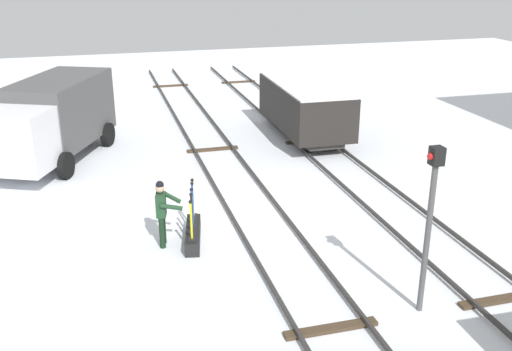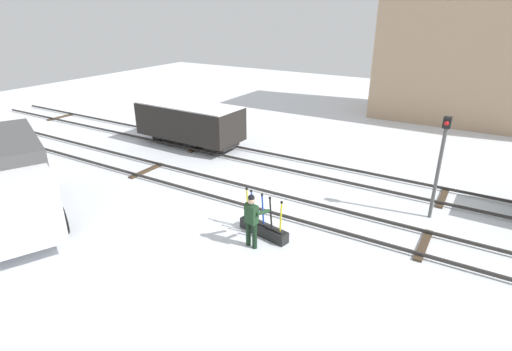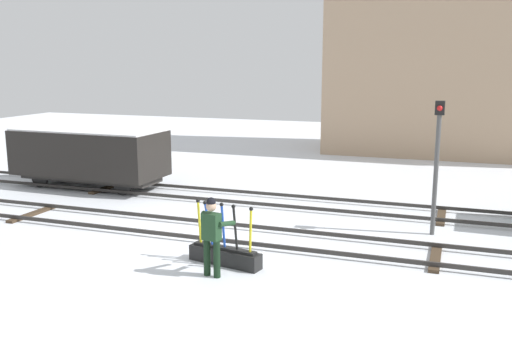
{
  "view_description": "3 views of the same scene",
  "coord_description": "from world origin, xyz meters",
  "px_view_note": "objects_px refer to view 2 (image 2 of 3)",
  "views": [
    {
      "loc": [
        14.91,
        -4.04,
        7.01
      ],
      "look_at": [
        0.08,
        0.06,
        1.16
      ],
      "focal_mm": 41.26,
      "sensor_mm": 36.0,
      "label": 1
    },
    {
      "loc": [
        6.94,
        -11.74,
        6.82
      ],
      "look_at": [
        -0.3,
        0.23,
        0.93
      ],
      "focal_mm": 28.33,
      "sensor_mm": 36.0,
      "label": 2
    },
    {
      "loc": [
        6.17,
        -13.39,
        4.55
      ],
      "look_at": [
        0.59,
        2.18,
        1.26
      ],
      "focal_mm": 39.75,
      "sensor_mm": 36.0,
      "label": 3
    }
  ],
  "objects_px": {
    "rail_worker": "(252,218)",
    "signal_post": "(440,158)",
    "delivery_truck": "(9,180)",
    "switch_lever_frame": "(264,228)",
    "freight_car_mid_siding": "(190,122)"
  },
  "relations": [
    {
      "from": "rail_worker",
      "to": "signal_post",
      "type": "distance_m",
      "value": 6.57
    },
    {
      "from": "switch_lever_frame",
      "to": "rail_worker",
      "type": "xyz_separation_m",
      "value": [
        0.03,
        -0.75,
        0.74
      ]
    },
    {
      "from": "delivery_truck",
      "to": "freight_car_mid_siding",
      "type": "relative_size",
      "value": 1.16
    },
    {
      "from": "switch_lever_frame",
      "to": "signal_post",
      "type": "distance_m",
      "value": 6.26
    },
    {
      "from": "rail_worker",
      "to": "delivery_truck",
      "type": "relative_size",
      "value": 0.27
    },
    {
      "from": "switch_lever_frame",
      "to": "delivery_truck",
      "type": "distance_m",
      "value": 8.42
    },
    {
      "from": "switch_lever_frame",
      "to": "rail_worker",
      "type": "height_order",
      "value": "rail_worker"
    },
    {
      "from": "switch_lever_frame",
      "to": "rail_worker",
      "type": "distance_m",
      "value": 1.05
    },
    {
      "from": "rail_worker",
      "to": "delivery_truck",
      "type": "height_order",
      "value": "delivery_truck"
    },
    {
      "from": "rail_worker",
      "to": "switch_lever_frame",
      "type": "bearing_deg",
      "value": 103.8
    },
    {
      "from": "switch_lever_frame",
      "to": "rail_worker",
      "type": "relative_size",
      "value": 1.04
    },
    {
      "from": "switch_lever_frame",
      "to": "freight_car_mid_siding",
      "type": "bearing_deg",
      "value": 154.55
    },
    {
      "from": "delivery_truck",
      "to": "signal_post",
      "type": "xyz_separation_m",
      "value": [
        11.84,
        7.68,
        0.6
      ]
    },
    {
      "from": "switch_lever_frame",
      "to": "signal_post",
      "type": "relative_size",
      "value": 0.51
    },
    {
      "from": "switch_lever_frame",
      "to": "delivery_truck",
      "type": "relative_size",
      "value": 0.28
    }
  ]
}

